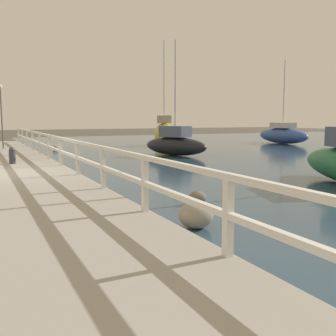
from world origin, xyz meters
name	(u,v)px	position (x,y,z in m)	size (l,w,h in m)	color
ground_plane	(6,183)	(0.00, 0.00, 0.00)	(120.00, 120.00, 0.00)	#4C473D
dock_walkway	(5,178)	(0.00, 0.00, 0.15)	(3.93, 36.00, 0.31)	#9E998E
railing	(68,149)	(1.87, 0.00, 0.97)	(0.10, 32.50, 0.98)	white
boulder_far_strip	(196,215)	(2.67, -6.60, 0.24)	(0.63, 0.57, 0.47)	gray
boulder_downstream	(198,198)	(3.66, -4.96, 0.15)	(0.41, 0.37, 0.30)	#666056
boulder_water_edge	(56,148)	(3.62, 12.20, 0.15)	(0.40, 0.36, 0.30)	gray
mooring_bollard	(12,155)	(0.40, 2.51, 0.61)	(0.22, 0.22, 0.59)	#333338
dock_lamp	(1,104)	(0.55, 10.40, 2.66)	(0.24, 0.24, 3.39)	#514C47
sailboat_black	(175,144)	(8.55, 5.75, 0.61)	(2.65, 4.12, 5.83)	black
sailboat_blue	(282,135)	(20.52, 11.02, 0.67)	(2.18, 5.87, 6.29)	#2D4C9E
sailboat_yellow	(164,133)	(11.35, 12.98, 0.89)	(1.63, 3.34, 7.31)	gold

